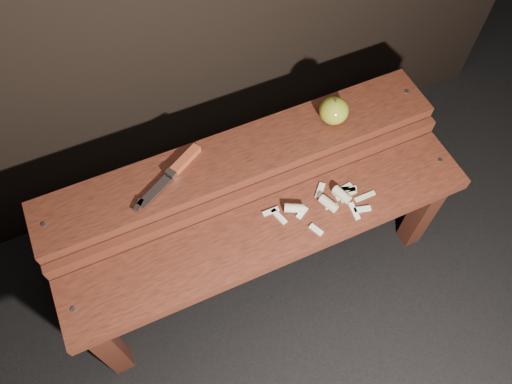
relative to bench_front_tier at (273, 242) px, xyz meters
name	(u,v)px	position (x,y,z in m)	size (l,w,h in m)	color
ground	(263,270)	(0.00, 0.06, -0.35)	(60.00, 60.00, 0.00)	black
bench_front_tier	(273,242)	(0.00, 0.00, 0.00)	(1.20, 0.20, 0.42)	#38170E
bench_rear_tier	(242,171)	(0.00, 0.23, 0.06)	(1.20, 0.21, 0.50)	#38170E
apple	(334,111)	(0.30, 0.23, 0.19)	(0.09, 0.09, 0.09)	olive
knife	(178,167)	(-0.18, 0.25, 0.16)	(0.23, 0.14, 0.02)	#953B20
apple_scraps	(324,203)	(0.17, 0.02, 0.08)	(0.33, 0.15, 0.03)	beige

